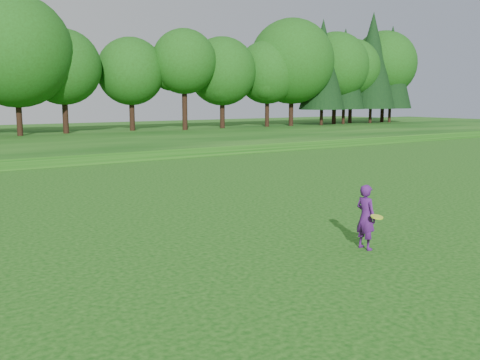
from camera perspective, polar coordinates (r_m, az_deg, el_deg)
ground at (r=14.56m, az=9.90°, el=-6.06°), size 140.00×140.00×0.00m
berm at (r=45.26m, az=-21.69°, el=3.83°), size 130.00×30.00×0.60m
walking_path at (r=31.83m, az=-16.04°, el=1.78°), size 130.00×1.60×0.04m
treeline at (r=49.24m, az=-23.27°, el=13.19°), size 104.00×7.00×15.00m
woman at (r=13.46m, az=13.27°, el=-3.86°), size 0.41×0.85×1.61m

